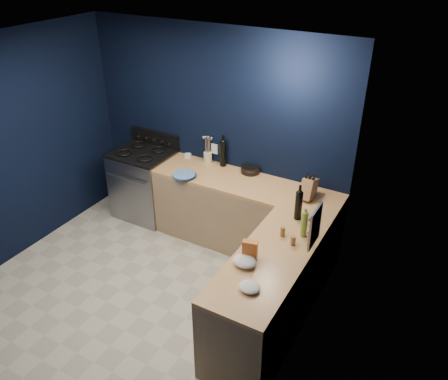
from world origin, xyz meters
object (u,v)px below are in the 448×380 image
Objects in this scene: utensil_crock at (208,157)px; knife_block at (309,189)px; gas_range at (145,185)px; crouton_bag at (250,250)px; plate_stack at (184,175)px.

utensil_crock is 0.57× the size of knife_block.
gas_range is at bearing -176.72° from knife_block.
crouton_bag is (2.21, -1.25, 0.54)m from gas_range.
utensil_crock is (0.86, 0.27, 0.51)m from gas_range.
plate_stack is at bearing 130.10° from crouton_bag.
utensil_crock reaches higher than gas_range.
knife_block is at bearing 0.92° from gas_range.
crouton_bag is (1.40, -1.03, 0.08)m from plate_stack.
plate_stack is 2.07× the size of utensil_crock.
gas_range is at bearing 137.04° from crouton_bag.
utensil_crock is at bearing 17.50° from gas_range.
plate_stack is at bearing -94.88° from utensil_crock.
knife_block is 1.18× the size of crouton_bag.
gas_range is 0.96m from plate_stack.
crouton_bag is at bearing -29.50° from gas_range.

